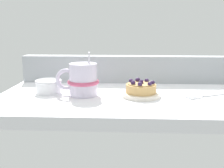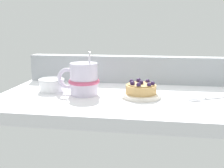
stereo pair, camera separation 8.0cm
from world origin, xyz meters
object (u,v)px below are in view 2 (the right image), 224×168
raspberry_tart (141,88)px  dessert_fork (214,98)px  sugar_bowl (52,85)px  dessert_plate (141,95)px  coffee_mug (83,79)px

raspberry_tart → dessert_fork: (20.84, 1.38, -2.41)cm
raspberry_tart → sugar_bowl: 28.83cm
dessert_plate → raspberry_tart: raspberry_tart is taller
dessert_fork → sugar_bowl: (-49.50, 1.73, 1.87)cm
coffee_mug → dessert_fork: coffee_mug is taller
coffee_mug → sugar_bowl: bearing=166.9°
dessert_fork → raspberry_tart: bearing=-176.2°
dessert_plate → raspberry_tart: 2.17cm
coffee_mug → dessert_plate: bearing=-1.7°
dessert_plate → sugar_bowl: sugar_bowl is taller
raspberry_tart → sugar_bowl: size_ratio=1.08×
raspberry_tart → coffee_mug: coffee_mug is taller
dessert_plate → coffee_mug: size_ratio=0.88×
dessert_plate → dessert_fork: dessert_plate is taller
dessert_plate → coffee_mug: bearing=178.3°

